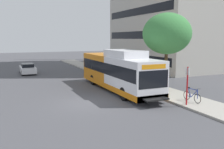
% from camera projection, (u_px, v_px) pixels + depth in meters
% --- Properties ---
extents(ground_plane, '(120.00, 120.00, 0.00)m').
position_uv_depth(ground_plane, '(62.00, 84.00, 24.85)').
color(ground_plane, '#4C4C51').
extents(sidewalk_curb, '(3.00, 56.00, 0.14)m').
position_uv_depth(sidewalk_curb, '(133.00, 82.00, 25.85)').
color(sidewalk_curb, '#A8A399').
rests_on(sidewalk_curb, ground).
extents(transit_bus, '(2.58, 12.25, 3.65)m').
position_uv_depth(transit_bus, '(118.00, 71.00, 21.83)').
color(transit_bus, white).
rests_on(transit_bus, ground).
extents(bus_stop_sign_pole, '(0.10, 0.36, 2.60)m').
position_uv_depth(bus_stop_sign_pole, '(187.00, 83.00, 16.47)').
color(bus_stop_sign_pole, red).
rests_on(bus_stop_sign_pole, sidewalk_curb).
extents(bicycle_parked, '(0.52, 1.76, 1.02)m').
position_uv_depth(bicycle_parked, '(192.00, 96.00, 17.51)').
color(bicycle_parked, black).
rests_on(bicycle_parked, sidewalk_curb).
extents(street_tree_near_stop, '(4.18, 4.18, 6.65)m').
position_uv_depth(street_tree_near_stop, '(167.00, 34.00, 21.13)').
color(street_tree_near_stop, '#4C3823').
rests_on(street_tree_near_stop, sidewalk_curb).
extents(parked_car_far_lane, '(1.80, 4.50, 1.33)m').
position_uv_depth(parked_car_far_lane, '(28.00, 69.00, 32.23)').
color(parked_car_far_lane, silver).
rests_on(parked_car_far_lane, ground).
extents(lattice_comm_tower, '(1.10, 1.10, 32.75)m').
position_uv_depth(lattice_comm_tower, '(128.00, 8.00, 52.20)').
color(lattice_comm_tower, '#B7B7BC').
rests_on(lattice_comm_tower, ground).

